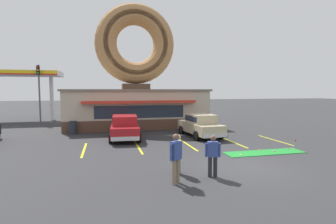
{
  "coord_description": "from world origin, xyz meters",
  "views": [
    {
      "loc": [
        -5.77,
        -9.9,
        3.27
      ],
      "look_at": [
        -2.15,
        5.0,
        2.0
      ],
      "focal_mm": 28.0,
      "sensor_mm": 36.0,
      "label": 1
    }
  ],
  "objects_px": {
    "pedestrian_blue_sweater_man": "(178,152)",
    "golf_ball": "(250,152)",
    "pedestrian_hooded_kid": "(213,154)",
    "car_red": "(125,126)",
    "trash_bin": "(73,128)",
    "traffic_light_pole": "(39,86)",
    "putting_flag_pin": "(295,142)",
    "pedestrian_leather_jacket_man": "(176,156)",
    "car_champagne": "(200,124)"
  },
  "relations": [
    {
      "from": "pedestrian_blue_sweater_man",
      "to": "golf_ball",
      "type": "bearing_deg",
      "value": 28.41
    },
    {
      "from": "car_champagne",
      "to": "pedestrian_blue_sweater_man",
      "type": "distance_m",
      "value": 8.5
    },
    {
      "from": "golf_ball",
      "to": "car_champagne",
      "type": "xyz_separation_m",
      "value": [
        -0.85,
        5.1,
        0.82
      ]
    },
    {
      "from": "pedestrian_blue_sweater_man",
      "to": "trash_bin",
      "type": "bearing_deg",
      "value": 115.15
    },
    {
      "from": "pedestrian_hooded_kid",
      "to": "car_red",
      "type": "bearing_deg",
      "value": 107.06
    },
    {
      "from": "pedestrian_blue_sweater_man",
      "to": "traffic_light_pole",
      "type": "relative_size",
      "value": 0.27
    },
    {
      "from": "golf_ball",
      "to": "pedestrian_hooded_kid",
      "type": "bearing_deg",
      "value": -137.58
    },
    {
      "from": "trash_bin",
      "to": "car_red",
      "type": "bearing_deg",
      "value": -38.74
    },
    {
      "from": "pedestrian_hooded_kid",
      "to": "traffic_light_pole",
      "type": "relative_size",
      "value": 0.27
    },
    {
      "from": "pedestrian_leather_jacket_man",
      "to": "traffic_light_pole",
      "type": "relative_size",
      "value": 0.3
    },
    {
      "from": "car_red",
      "to": "pedestrian_leather_jacket_man",
      "type": "xyz_separation_m",
      "value": [
        1.1,
        -8.94,
        0.12
      ]
    },
    {
      "from": "golf_ball",
      "to": "putting_flag_pin",
      "type": "height_order",
      "value": "putting_flag_pin"
    },
    {
      "from": "car_champagne",
      "to": "pedestrian_blue_sweater_man",
      "type": "relative_size",
      "value": 3.0
    },
    {
      "from": "car_red",
      "to": "car_champagne",
      "type": "relative_size",
      "value": 1.0
    },
    {
      "from": "car_red",
      "to": "car_champagne",
      "type": "height_order",
      "value": "same"
    },
    {
      "from": "putting_flag_pin",
      "to": "trash_bin",
      "type": "relative_size",
      "value": 0.56
    },
    {
      "from": "pedestrian_blue_sweater_man",
      "to": "car_red",
      "type": "bearing_deg",
      "value": 100.49
    },
    {
      "from": "car_champagne",
      "to": "pedestrian_hooded_kid",
      "type": "bearing_deg",
      "value": -107.59
    },
    {
      "from": "pedestrian_leather_jacket_man",
      "to": "trash_bin",
      "type": "distance_m",
      "value": 12.75
    },
    {
      "from": "car_champagne",
      "to": "trash_bin",
      "type": "xyz_separation_m",
      "value": [
        -8.87,
        3.22,
        -0.37
      ]
    },
    {
      "from": "putting_flag_pin",
      "to": "traffic_light_pole",
      "type": "distance_m",
      "value": 23.32
    },
    {
      "from": "trash_bin",
      "to": "traffic_light_pole",
      "type": "relative_size",
      "value": 0.17
    },
    {
      "from": "pedestrian_blue_sweater_man",
      "to": "pedestrian_leather_jacket_man",
      "type": "bearing_deg",
      "value": -109.91
    },
    {
      "from": "car_champagne",
      "to": "pedestrian_hooded_kid",
      "type": "relative_size",
      "value": 2.94
    },
    {
      "from": "golf_ball",
      "to": "traffic_light_pole",
      "type": "height_order",
      "value": "traffic_light_pole"
    },
    {
      "from": "pedestrian_blue_sweater_man",
      "to": "trash_bin",
      "type": "xyz_separation_m",
      "value": [
        -5.08,
        10.83,
        -0.36
      ]
    },
    {
      "from": "golf_ball",
      "to": "pedestrian_blue_sweater_man",
      "type": "bearing_deg",
      "value": -151.59
    },
    {
      "from": "pedestrian_blue_sweater_man",
      "to": "pedestrian_hooded_kid",
      "type": "bearing_deg",
      "value": -29.54
    },
    {
      "from": "car_red",
      "to": "pedestrian_hooded_kid",
      "type": "relative_size",
      "value": 2.93
    },
    {
      "from": "putting_flag_pin",
      "to": "pedestrian_leather_jacket_man",
      "type": "distance_m",
      "value": 8.42
    },
    {
      "from": "golf_ball",
      "to": "pedestrian_blue_sweater_man",
      "type": "distance_m",
      "value": 5.34
    },
    {
      "from": "traffic_light_pole",
      "to": "pedestrian_blue_sweater_man",
      "type": "bearing_deg",
      "value": -64.17
    },
    {
      "from": "car_champagne",
      "to": "car_red",
      "type": "bearing_deg",
      "value": 176.51
    },
    {
      "from": "golf_ball",
      "to": "trash_bin",
      "type": "distance_m",
      "value": 12.81
    },
    {
      "from": "traffic_light_pole",
      "to": "pedestrian_leather_jacket_man",
      "type": "bearing_deg",
      "value": -66.22
    },
    {
      "from": "car_red",
      "to": "pedestrian_blue_sweater_man",
      "type": "distance_m",
      "value": 8.06
    },
    {
      "from": "car_champagne",
      "to": "putting_flag_pin",
      "type": "bearing_deg",
      "value": -55.94
    },
    {
      "from": "pedestrian_blue_sweater_man",
      "to": "pedestrian_hooded_kid",
      "type": "relative_size",
      "value": 0.98
    },
    {
      "from": "pedestrian_leather_jacket_man",
      "to": "traffic_light_pole",
      "type": "height_order",
      "value": "traffic_light_pole"
    },
    {
      "from": "putting_flag_pin",
      "to": "traffic_light_pole",
      "type": "height_order",
      "value": "traffic_light_pole"
    },
    {
      "from": "golf_ball",
      "to": "car_red",
      "type": "height_order",
      "value": "car_red"
    },
    {
      "from": "car_red",
      "to": "pedestrian_blue_sweater_man",
      "type": "relative_size",
      "value": 2.99
    },
    {
      "from": "putting_flag_pin",
      "to": "pedestrian_blue_sweater_man",
      "type": "height_order",
      "value": "pedestrian_blue_sweater_man"
    },
    {
      "from": "golf_ball",
      "to": "pedestrian_hooded_kid",
      "type": "relative_size",
      "value": 0.03
    },
    {
      "from": "pedestrian_hooded_kid",
      "to": "trash_bin",
      "type": "xyz_separation_m",
      "value": [
        -6.25,
        11.49,
        -0.38
      ]
    },
    {
      "from": "trash_bin",
      "to": "traffic_light_pole",
      "type": "height_order",
      "value": "traffic_light_pole"
    },
    {
      "from": "pedestrian_leather_jacket_man",
      "to": "trash_bin",
      "type": "bearing_deg",
      "value": 111.73
    },
    {
      "from": "pedestrian_hooded_kid",
      "to": "traffic_light_pole",
      "type": "xyz_separation_m",
      "value": [
        -10.22,
        19.36,
        2.83
      ]
    },
    {
      "from": "putting_flag_pin",
      "to": "car_red",
      "type": "height_order",
      "value": "car_red"
    },
    {
      "from": "pedestrian_leather_jacket_man",
      "to": "trash_bin",
      "type": "xyz_separation_m",
      "value": [
        -4.72,
        11.84,
        -0.49
      ]
    }
  ]
}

